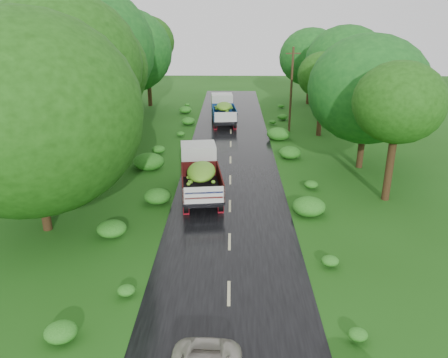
{
  "coord_description": "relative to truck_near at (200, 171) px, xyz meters",
  "views": [
    {
      "loc": [
        0.06,
        -14.02,
        10.14
      ],
      "look_at": [
        -0.32,
        7.79,
        1.7
      ],
      "focal_mm": 35.0,
      "sensor_mm": 36.0,
      "label": 1
    }
  ],
  "objects": [
    {
      "name": "road",
      "position": [
        1.74,
        -4.66,
        -1.43
      ],
      "size": [
        6.5,
        80.0,
        0.02
      ],
      "primitive_type": "cube",
      "color": "black",
      "rests_on": "ground"
    },
    {
      "name": "shrubs",
      "position": [
        1.74,
        4.34,
        -1.09
      ],
      "size": [
        11.9,
        44.0,
        0.7
      ],
      "color": "#1F6517",
      "rests_on": "ground"
    },
    {
      "name": "utility_pole",
      "position": [
        6.96,
        14.49,
        2.32
      ],
      "size": [
        1.28,
        0.25,
        7.31
      ],
      "rotation": [
        0.0,
        0.0,
        0.12
      ],
      "color": "#382616",
      "rests_on": "ground"
    },
    {
      "name": "road_lines",
      "position": [
        1.74,
        -3.66,
        -1.42
      ],
      "size": [
        0.12,
        69.6,
        0.0
      ],
      "color": "#BFB78C",
      "rests_on": "road"
    },
    {
      "name": "trees_right",
      "position": [
        11.0,
        13.79,
        3.88
      ],
      "size": [
        6.61,
        30.91,
        7.28
      ],
      "color": "black",
      "rests_on": "ground"
    },
    {
      "name": "trees_left",
      "position": [
        -8.33,
        9.64,
        5.13
      ],
      "size": [
        6.84,
        34.11,
        9.45
      ],
      "color": "black",
      "rests_on": "ground"
    },
    {
      "name": "truck_near",
      "position": [
        0.0,
        0.0,
        0.0
      ],
      "size": [
        2.87,
        6.27,
        2.55
      ],
      "rotation": [
        0.0,
        0.0,
        0.12
      ],
      "color": "black",
      "rests_on": "ground"
    },
    {
      "name": "truck_far",
      "position": [
        0.99,
        17.53,
        -0.04
      ],
      "size": [
        2.59,
        6.07,
        2.48
      ],
      "rotation": [
        0.0,
        0.0,
        0.09
      ],
      "color": "black",
      "rests_on": "ground"
    },
    {
      "name": "ground",
      "position": [
        1.74,
        -9.66,
        -1.44
      ],
      "size": [
        120.0,
        120.0,
        0.0
      ],
      "primitive_type": "plane",
      "color": "#18460F",
      "rests_on": "ground"
    }
  ]
}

